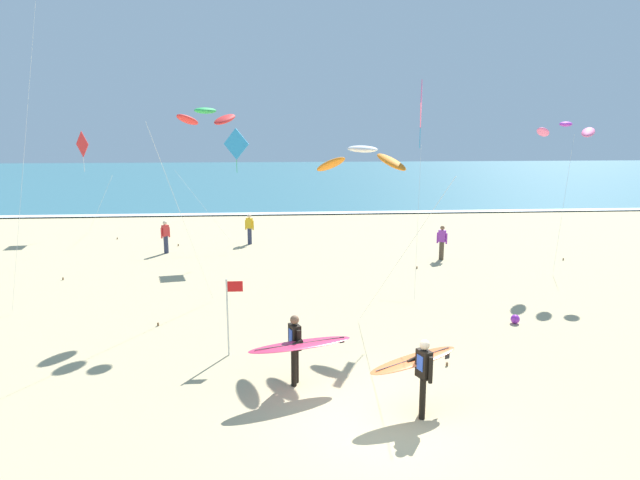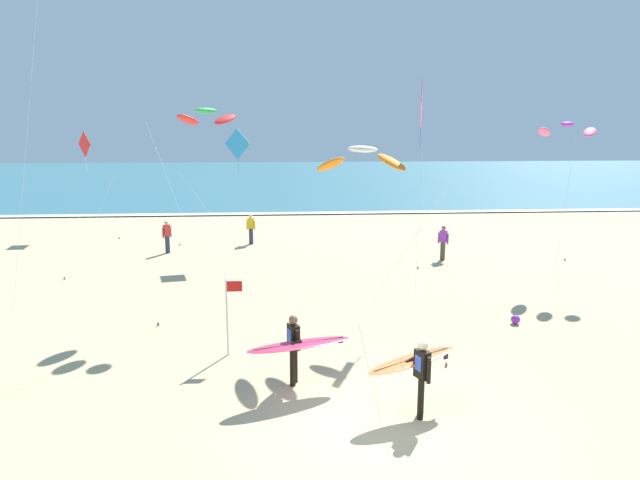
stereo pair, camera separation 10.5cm
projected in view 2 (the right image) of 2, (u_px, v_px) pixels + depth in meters
ground_plane at (382, 420)px, 11.51m from camera, size 160.00×160.00×0.00m
ocean_water at (296, 177)px, 68.07m from camera, size 160.00×60.00×0.08m
shoreline_foam at (309, 213)px, 39.03m from camera, size 160.00×1.03×0.01m
surfer_lead at (417, 367)px, 11.60m from camera, size 2.19×1.30×1.71m
surfer_trailing at (297, 345)px, 12.78m from camera, size 2.56×1.43×1.71m
kite_arc_violet_mid at (567, 130)px, 21.72m from camera, size 2.91×3.48×6.21m
kite_diamond_rose_far at (421, 109)px, 18.02m from camera, size 1.53×5.45×7.49m
kite_diamond_cobalt_high at (236, 147)px, 25.71m from camera, size 3.90×2.61×5.96m
kite_arc_emerald_low at (206, 117)px, 18.20m from camera, size 2.57×3.34×6.61m
kite_diamond_scarlet_distant at (85, 146)px, 31.31m from camera, size 2.73×2.82×5.79m
kite_arc_ivory_close at (362, 159)px, 16.32m from camera, size 3.26×4.66×5.45m
bystander_purple_top at (443, 243)px, 25.36m from camera, size 0.43×0.33×1.59m
bystander_red_top at (167, 236)px, 26.78m from camera, size 0.38×0.37×1.59m
bystander_yellow_top at (251, 229)px, 28.83m from camera, size 0.46×0.29×1.59m
lifeguard_flag at (229, 310)px, 14.59m from camera, size 0.45×0.05×2.10m
beach_ball at (515, 319)px, 17.16m from camera, size 0.28×0.28×0.28m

